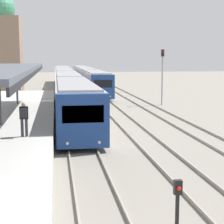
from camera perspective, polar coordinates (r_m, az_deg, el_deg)
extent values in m
cube|color=black|center=(21.47, -11.71, 5.91)|extent=(0.08, 24.36, 0.24)
cylinder|color=#47474C|center=(21.76, -16.77, 2.08)|extent=(0.16, 0.16, 3.03)
cylinder|color=#47474C|center=(31.40, -14.29, 3.99)|extent=(0.16, 0.16, 3.03)
cylinder|color=#2D2D33|center=(18.32, -13.52, -2.35)|extent=(0.14, 0.14, 0.85)
cylinder|color=#2D2D33|center=(18.30, -12.90, -2.34)|extent=(0.14, 0.14, 0.85)
cube|color=black|center=(18.19, -13.29, -0.10)|extent=(0.40, 0.22, 0.60)
sphere|color=tan|center=(18.14, -13.33, 1.16)|extent=(0.22, 0.22, 0.22)
cube|color=#232328|center=(17.99, -13.34, -0.13)|extent=(0.30, 0.18, 0.40)
cube|color=navy|center=(18.76, -4.49, -1.33)|extent=(2.64, 0.70, 2.72)
cube|color=black|center=(18.38, -4.43, -0.33)|extent=(2.06, 0.04, 0.87)
sphere|color=#EFEACC|center=(18.60, -6.83, -4.78)|extent=(0.16, 0.16, 0.16)
sphere|color=#EFEACC|center=(18.71, -1.95, -4.64)|extent=(0.16, 0.16, 0.16)
cube|color=silver|center=(26.12, -5.68, 1.38)|extent=(2.64, 14.19, 2.72)
cube|color=gray|center=(25.99, -5.72, 4.49)|extent=(2.33, 13.90, 0.12)
cube|color=black|center=(26.08, -5.69, 2.04)|extent=(2.66, 13.05, 0.71)
cylinder|color=black|center=(21.74, -7.96, -3.48)|extent=(0.12, 0.70, 0.70)
cylinder|color=black|center=(21.87, -2.05, -3.33)|extent=(0.12, 0.70, 0.70)
cylinder|color=black|center=(30.83, -8.18, 0.00)|extent=(0.12, 0.70, 0.70)
cylinder|color=black|center=(30.92, -4.01, 0.09)|extent=(0.12, 0.70, 0.70)
cube|color=silver|center=(40.58, -6.75, 3.83)|extent=(2.64, 14.19, 2.72)
cube|color=gray|center=(40.49, -6.79, 5.83)|extent=(2.33, 13.90, 0.12)
cube|color=black|center=(40.55, -6.76, 4.25)|extent=(2.66, 13.05, 0.71)
cylinder|color=black|center=(36.09, -8.25, 1.20)|extent=(0.12, 0.70, 0.70)
cylinder|color=black|center=(36.18, -4.69, 1.28)|extent=(0.12, 0.70, 0.70)
cylinder|color=black|center=(45.26, -8.34, 2.63)|extent=(0.12, 0.70, 0.70)
cylinder|color=black|center=(45.32, -5.50, 2.69)|extent=(0.12, 0.70, 0.70)
cube|color=silver|center=(55.07, -7.26, 4.99)|extent=(2.64, 14.19, 2.72)
cube|color=gray|center=(55.01, -7.29, 6.46)|extent=(2.33, 13.90, 0.12)
cube|color=black|center=(55.06, -7.27, 5.30)|extent=(2.66, 13.05, 0.71)
cylinder|color=black|center=(50.55, -8.38, 3.22)|extent=(0.12, 0.70, 0.70)
cylinder|color=black|center=(50.61, -5.83, 3.27)|extent=(0.12, 0.70, 0.70)
cylinder|color=black|center=(59.74, -8.43, 3.99)|extent=(0.12, 0.70, 0.70)
cylinder|color=black|center=(59.79, -6.27, 4.03)|extent=(0.12, 0.70, 0.70)
cube|color=silver|center=(69.59, -7.56, 5.66)|extent=(2.64, 14.19, 2.72)
cube|color=gray|center=(69.54, -7.58, 6.83)|extent=(2.33, 13.90, 0.12)
cube|color=black|center=(69.58, -7.56, 5.91)|extent=(2.66, 13.05, 0.71)
cylinder|color=black|center=(65.05, -8.45, 4.33)|extent=(0.12, 0.70, 0.70)
cylinder|color=black|center=(65.09, -6.47, 4.37)|extent=(0.12, 0.70, 0.70)
cylinder|color=black|center=(74.25, -8.48, 4.82)|extent=(0.12, 0.70, 0.70)
cylinder|color=black|center=(74.29, -6.74, 4.85)|extent=(0.12, 0.70, 0.70)
cube|color=navy|center=(40.75, -1.42, 3.85)|extent=(2.55, 0.70, 2.64)
cube|color=black|center=(40.40, -1.36, 4.33)|extent=(1.99, 0.04, 0.85)
sphere|color=#EFEACC|center=(40.42, -2.43, 2.35)|extent=(0.16, 0.16, 0.16)
sphere|color=#EFEACC|center=(40.61, -0.28, 2.39)|extent=(0.16, 0.16, 0.16)
cube|color=#A8ADB7|center=(47.79, -2.49, 4.50)|extent=(2.55, 13.51, 2.64)
cube|color=gray|center=(47.72, -2.50, 6.16)|extent=(2.24, 13.24, 0.12)
cube|color=black|center=(47.77, -2.49, 4.85)|extent=(2.57, 12.43, 0.69)
cylinder|color=black|center=(43.43, -3.28, 2.47)|extent=(0.12, 0.70, 0.70)
cylinder|color=black|center=(43.69, -0.45, 2.52)|extent=(0.12, 0.70, 0.70)
cylinder|color=black|center=(52.15, -4.19, 3.44)|extent=(0.12, 0.70, 0.70)
cylinder|color=black|center=(52.36, -1.82, 3.47)|extent=(0.12, 0.70, 0.70)
cube|color=#A8ADB7|center=(61.57, -3.88, 5.34)|extent=(2.55, 13.51, 2.64)
cube|color=gray|center=(61.51, -3.89, 6.63)|extent=(2.24, 13.24, 0.12)
cube|color=black|center=(61.55, -3.88, 5.61)|extent=(2.57, 12.43, 0.69)
cylinder|color=black|center=(57.19, -4.58, 3.86)|extent=(0.12, 0.70, 0.70)
cylinder|color=black|center=(57.39, -2.42, 3.90)|extent=(0.12, 0.70, 0.70)
cylinder|color=black|center=(65.93, -5.13, 4.44)|extent=(0.12, 0.70, 0.70)
cylinder|color=black|center=(66.10, -3.25, 4.47)|extent=(0.12, 0.70, 0.70)
cube|color=#A8ADB7|center=(75.37, -4.76, 5.87)|extent=(2.55, 13.51, 2.64)
cube|color=gray|center=(75.32, -4.77, 6.92)|extent=(2.24, 13.24, 0.12)
cube|color=black|center=(75.36, -4.76, 6.10)|extent=(2.57, 12.43, 0.69)
cylinder|color=black|center=(70.99, -5.38, 4.71)|extent=(0.12, 0.70, 0.70)
cylinder|color=black|center=(71.15, -3.63, 4.74)|extent=(0.12, 0.70, 0.70)
cylinder|color=black|center=(79.74, -5.74, 5.10)|extent=(0.12, 0.70, 0.70)
cylinder|color=black|center=(79.88, -4.18, 5.13)|extent=(0.12, 0.70, 0.70)
cylinder|color=black|center=(9.81, 9.86, -16.17)|extent=(0.10, 0.10, 1.43)
cube|color=black|center=(9.48, 10.00, -11.22)|extent=(0.20, 0.14, 0.36)
sphere|color=red|center=(9.40, 10.18, -11.40)|extent=(0.11, 0.11, 0.11)
cylinder|color=gray|center=(37.79, 7.66, 5.23)|extent=(0.14, 0.14, 5.55)
cube|color=black|center=(37.74, 7.73, 8.91)|extent=(0.28, 0.20, 0.70)
sphere|color=red|center=(37.62, 7.78, 9.12)|extent=(0.14, 0.14, 0.14)
cube|color=#89705B|center=(49.80, -16.42, 8.12)|extent=(4.87, 4.87, 9.76)
sphere|color=#3D8966|center=(50.16, -16.71, 14.88)|extent=(3.74, 3.74, 3.74)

